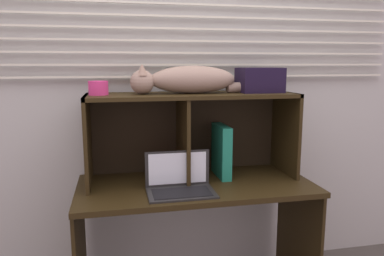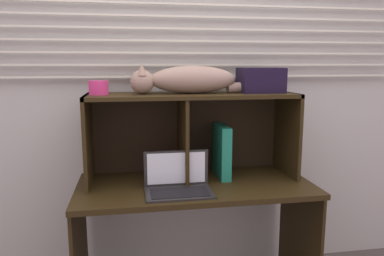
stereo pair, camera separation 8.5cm
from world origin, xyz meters
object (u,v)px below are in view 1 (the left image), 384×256
(laptop, at_px, (180,184))
(small_basket, at_px, (98,88))
(book_stack, at_px, (162,173))
(binder_upright, at_px, (221,151))
(storage_box, at_px, (260,80))
(cat, at_px, (188,80))

(laptop, height_order, small_basket, small_basket)
(book_stack, bearing_deg, binder_upright, -0.63)
(binder_upright, xyz_separation_m, book_stack, (-0.36, 0.00, -0.12))
(small_basket, xyz_separation_m, storage_box, (0.94, 0.00, 0.03))
(book_stack, relative_size, storage_box, 1.04)
(laptop, distance_m, book_stack, 0.24)
(book_stack, height_order, storage_box, storage_box)
(cat, height_order, small_basket, cat)
(laptop, bearing_deg, cat, 67.93)
(book_stack, bearing_deg, storage_box, -0.38)
(cat, bearing_deg, storage_box, 0.00)
(cat, distance_m, book_stack, 0.57)
(book_stack, xyz_separation_m, storage_box, (0.59, -0.00, 0.54))
(binder_upright, bearing_deg, book_stack, 179.37)
(cat, height_order, book_stack, cat)
(cat, bearing_deg, book_stack, 178.55)
(book_stack, relative_size, small_basket, 2.45)
(binder_upright, bearing_deg, storage_box, 0.00)
(binder_upright, distance_m, small_basket, 0.81)
(cat, xyz_separation_m, laptop, (-0.09, -0.23, -0.54))
(book_stack, bearing_deg, cat, -1.45)
(laptop, bearing_deg, binder_upright, 37.35)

